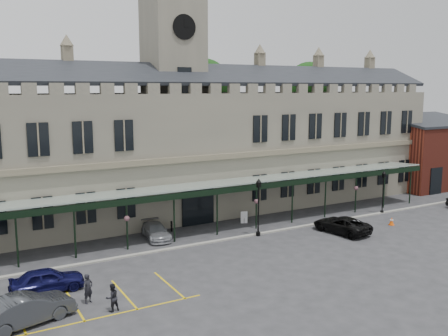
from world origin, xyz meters
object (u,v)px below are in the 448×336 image
station_building (175,149)px  sign_board (244,217)px  traffic_cone (392,221)px  car_van (342,225)px  person_a (88,289)px  person_b (112,298)px  clock_tower (174,82)px  car_left_b (26,309)px  lamp_post_mid (258,202)px  car_taxi (156,231)px  lamp_post_right (383,188)px  car_left_a (47,280)px

station_building → sign_board: (3.95, -6.72, -5.92)m
traffic_cone → sign_board: bearing=147.9°
car_van → person_a: person_a is taller
traffic_cone → person_b: bearing=-170.0°
clock_tower → car_left_b: size_ratio=4.88×
sign_board → lamp_post_mid: bearing=-88.8°
car_left_b → station_building: bearing=-58.9°
clock_tower → person_a: bearing=-127.6°
car_left_b → car_taxi: bearing=-63.1°
car_taxi → car_van: size_ratio=0.84×
lamp_post_mid → lamp_post_right: (15.07, 0.26, -0.37)m
lamp_post_mid → car_van: lamp_post_mid is taller
car_left_a → sign_board: bearing=-67.5°
sign_board → person_b: person_b is taller
car_left_a → car_taxi: 12.22m
lamp_post_mid → car_left_b: (-19.67, -7.44, -2.11)m
lamp_post_right → car_van: 9.00m
car_left_a → person_b: bearing=-149.0°
person_a → car_van: bearing=-19.7°
person_b → car_left_b: bearing=-22.7°
station_building → car_left_b: size_ratio=11.81×
person_a → car_left_a: bearing=93.3°
car_taxi → person_a: size_ratio=2.50×
person_a → clock_tower: bearing=23.9°
station_building → sign_board: bearing=-59.6°
lamp_post_right → traffic_cone: (-2.52, -3.52, -2.22)m
station_building → car_van: station_building is taller
car_left_b → traffic_cone: bearing=-98.7°
station_building → traffic_cone: bearing=-42.0°
lamp_post_right → car_van: (-8.24, -3.10, -1.86)m
clock_tower → sign_board: bearing=-59.9°
lamp_post_right → car_left_b: lamp_post_right is taller
person_a → person_b: 1.98m
car_left_a → car_van: 24.76m
lamp_post_right → traffic_cone: bearing=-125.6°
sign_board → car_left_a: (-18.95, -7.45, 0.21)m
traffic_cone → car_left_b: (-32.23, -4.18, 0.47)m
station_building → lamp_post_mid: station_building is taller
car_left_b → person_b: 4.51m
car_left_a → lamp_post_mid: bearing=-78.0°
lamp_post_mid → car_left_a: 18.38m
car_left_a → person_a: bearing=-147.2°
car_taxi → car_van: car_van is taller
clock_tower → car_left_a: (-15.00, -14.26, -12.35)m
sign_board → person_a: person_a is taller
traffic_cone → lamp_post_mid: bearing=165.5°
car_taxi → traffic_cone: bearing=-10.8°
car_taxi → station_building: bearing=62.5°
station_building → lamp_post_mid: (2.92, -10.68, -3.52)m
lamp_post_right → car_left_a: bearing=-173.5°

